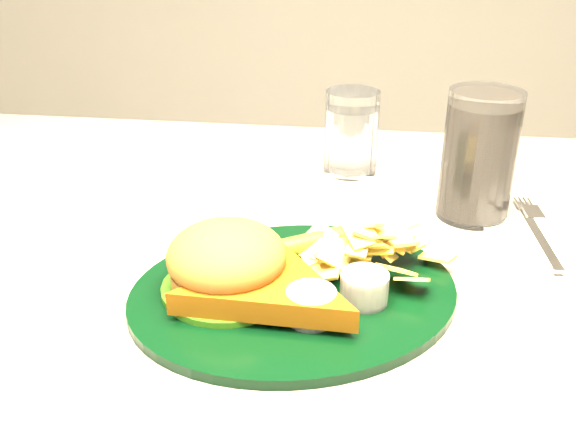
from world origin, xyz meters
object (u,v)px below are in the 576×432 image
water_glass (351,132)px  cola_glass (479,156)px  fork_napkin (541,239)px  dinner_plate (294,265)px

water_glass → cola_glass: (0.15, -0.12, 0.02)m
water_glass → fork_napkin: bearing=-40.0°
cola_glass → fork_napkin: bearing=-42.7°
dinner_plate → cola_glass: (0.18, 0.20, 0.04)m
dinner_plate → fork_napkin: size_ratio=1.98×
cola_glass → fork_napkin: 0.11m
water_glass → fork_napkin: (0.21, -0.18, -0.05)m
dinner_plate → cola_glass: bearing=24.0°
dinner_plate → water_glass: water_glass is taller
water_glass → fork_napkin: 0.28m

